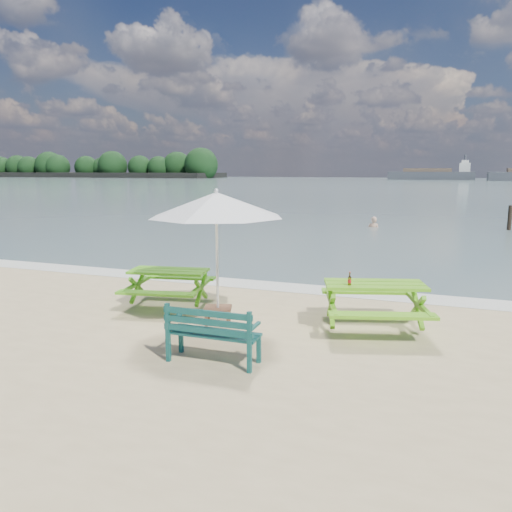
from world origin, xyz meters
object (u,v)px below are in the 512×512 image
(picnic_table_left, at_px, (169,288))
(park_bench, at_px, (213,345))
(patio_umbrella, at_px, (216,205))
(swimmer, at_px, (373,233))
(beer_bottle, at_px, (350,281))
(side_table, at_px, (218,315))
(picnic_table_right, at_px, (374,307))

(picnic_table_left, bearing_deg, park_bench, -48.90)
(park_bench, bearing_deg, patio_umbrella, 112.57)
(swimmer, bearing_deg, picnic_table_left, -97.68)
(swimmer, bearing_deg, beer_bottle, -84.35)
(side_table, relative_size, swimmer, 0.37)
(picnic_table_left, distance_m, picnic_table_right, 4.09)
(picnic_table_left, bearing_deg, swimmer, 82.32)
(picnic_table_left, xyz_separation_m, side_table, (1.45, -0.81, -0.19))
(park_bench, bearing_deg, picnic_table_right, 50.35)
(patio_umbrella, bearing_deg, beer_bottle, 10.62)
(picnic_table_left, height_order, patio_umbrella, patio_umbrella)
(side_table, distance_m, patio_umbrella, 1.97)
(park_bench, relative_size, side_table, 2.22)
(picnic_table_right, distance_m, beer_bottle, 0.70)
(park_bench, distance_m, beer_bottle, 2.66)
(beer_bottle, bearing_deg, side_table, -169.38)
(patio_umbrella, height_order, swimmer, patio_umbrella)
(park_bench, height_order, swimmer, park_bench)
(patio_umbrella, distance_m, swimmer, 16.67)
(patio_umbrella, bearing_deg, side_table, 180.00)
(park_bench, xyz_separation_m, beer_bottle, (1.57, 2.05, 0.63))
(picnic_table_left, xyz_separation_m, park_bench, (2.13, -2.44, -0.10))
(picnic_table_left, xyz_separation_m, beer_bottle, (3.70, -0.39, 0.53))
(picnic_table_left, relative_size, patio_umbrella, 0.65)
(park_bench, height_order, side_table, park_bench)
(side_table, bearing_deg, patio_umbrella, 0.00)
(picnic_table_right, relative_size, park_bench, 1.69)
(picnic_table_left, bearing_deg, beer_bottle, -6.04)
(side_table, relative_size, beer_bottle, 2.66)
(patio_umbrella, relative_size, swimmer, 1.87)
(park_bench, distance_m, swimmer, 18.12)
(picnic_table_left, height_order, side_table, picnic_table_left)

